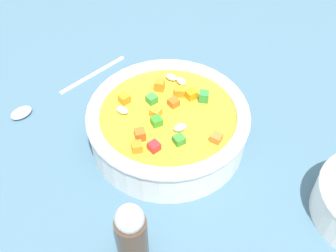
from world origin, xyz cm
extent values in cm
cube|color=#42667A|center=(0.00, 0.00, -1.00)|extent=(140.00, 140.00, 2.00)
cylinder|color=white|center=(0.00, 0.00, 2.31)|extent=(20.95, 20.95, 4.62)
torus|color=white|center=(0.00, 0.00, 5.18)|extent=(21.54, 21.54, 1.84)
cylinder|color=gold|center=(0.00, 0.00, 4.82)|extent=(18.01, 18.01, 0.40)
cube|color=orange|center=(3.80, -3.83, 5.71)|extent=(1.45, 1.45, 1.38)
cube|color=orange|center=(-4.97, -0.67, 5.76)|extent=(1.57, 1.57, 1.46)
cube|color=green|center=(-2.54, -1.92, 5.56)|extent=(1.73, 1.73, 1.08)
ellipsoid|color=beige|center=(2.83, 1.23, 5.44)|extent=(1.69, 2.05, 0.84)
ellipsoid|color=beige|center=(-6.85, 1.17, 5.42)|extent=(1.96, 2.08, 0.80)
cube|color=#339326|center=(1.58, -1.62, 5.56)|extent=(1.61, 1.61, 1.07)
cube|color=orange|center=(-0.41, -1.58, 5.58)|extent=(1.77, 1.77, 1.11)
ellipsoid|color=beige|center=(-5.94, 2.43, 5.39)|extent=(2.08, 1.80, 0.72)
cube|color=red|center=(5.70, -2.24, 5.55)|extent=(1.75, 1.75, 1.05)
cube|color=orange|center=(5.05, 5.47, 5.52)|extent=(1.76, 1.76, 0.99)
cube|color=#318C38|center=(-2.18, 5.05, 5.74)|extent=(1.52, 1.52, 1.43)
cube|color=orange|center=(5.62, -4.29, 5.61)|extent=(1.39, 1.39, 1.17)
cube|color=#36862B|center=(4.92, 0.88, 5.51)|extent=(1.68, 1.68, 0.98)
cube|color=orange|center=(-1.67, 0.91, 5.51)|extent=(1.73, 1.73, 0.97)
ellipsoid|color=beige|center=(-0.94, -5.89, 5.44)|extent=(1.98, 2.08, 0.84)
cube|color=orange|center=(-2.82, 3.40, 5.63)|extent=(1.71, 1.71, 1.21)
cube|color=orange|center=(-2.90, -5.58, 5.61)|extent=(1.74, 1.74, 1.17)
cube|color=orange|center=(-3.61, 1.87, 5.61)|extent=(1.39, 1.39, 1.17)
cylinder|color=silver|center=(-14.93, -10.77, 0.33)|extent=(8.47, 10.31, 0.66)
ellipsoid|color=silver|center=(-6.77, -20.92, 0.53)|extent=(3.73, 3.89, 1.07)
cylinder|color=#4C3828|center=(16.50, -5.44, 3.48)|extent=(3.41, 3.41, 6.96)
sphere|color=silver|center=(16.50, -5.44, 7.73)|extent=(3.07, 3.07, 3.07)
camera|label=1|loc=(38.04, -3.72, 44.29)|focal=44.86mm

